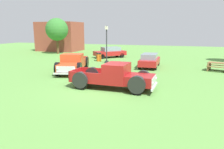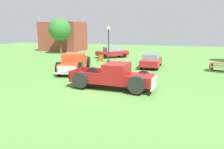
{
  "view_description": "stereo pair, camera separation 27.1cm",
  "coord_description": "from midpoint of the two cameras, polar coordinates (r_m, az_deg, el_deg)",
  "views": [
    {
      "loc": [
        4.83,
        -11.87,
        3.66
      ],
      "look_at": [
        0.8,
        0.82,
        0.9
      ],
      "focal_mm": 34.84,
      "sensor_mm": 36.0,
      "label": 1
    },
    {
      "loc": [
        5.09,
        -11.78,
        3.66
      ],
      "look_at": [
        0.8,
        0.82,
        0.9
      ],
      "focal_mm": 34.84,
      "sensor_mm": 36.0,
      "label": 2
    }
  ],
  "objects": [
    {
      "name": "pickup_truck_behind_left",
      "position": [
        19.05,
        -10.79,
        2.78
      ],
      "size": [
        3.21,
        5.59,
        1.62
      ],
      "color": "#D14723",
      "rests_on": "ground_plane"
    },
    {
      "name": "picnic_table",
      "position": [
        21.52,
        25.91,
        2.07
      ],
      "size": [
        2.15,
        1.94,
        0.78
      ],
      "color": "olive",
      "rests_on": "ground_plane"
    },
    {
      "name": "ground_plane",
      "position": [
        13.33,
        -4.93,
        -4.26
      ],
      "size": [
        80.0,
        80.0,
        0.0
      ],
      "primitive_type": "plane",
      "color": "#5B9342"
    },
    {
      "name": "lamp_post_near",
      "position": [
        24.11,
        -1.75,
        8.12
      ],
      "size": [
        0.36,
        0.36,
        4.1
      ],
      "color": "#2D2D33",
      "rests_on": "ground_plane"
    },
    {
      "name": "brick_pavilion",
      "position": [
        39.83,
        -13.69,
        9.66
      ],
      "size": [
        7.01,
        5.04,
        4.93
      ],
      "color": "brown",
      "rests_on": "ground_plane"
    },
    {
      "name": "trash_can",
      "position": [
        25.71,
        -3.77,
        4.58
      ],
      "size": [
        0.59,
        0.59,
        0.95
      ],
      "color": "orange",
      "rests_on": "ground_plane"
    },
    {
      "name": "oak_tree_west",
      "position": [
        34.55,
        -14.49,
        11.35
      ],
      "size": [
        3.39,
        3.39,
        5.37
      ],
      "color": "brown",
      "rests_on": "ground_plane"
    },
    {
      "name": "pickup_truck_foreground",
      "position": [
        13.49,
        0.96,
        -0.64
      ],
      "size": [
        5.37,
        2.23,
        1.62
      ],
      "color": "maroon",
      "rests_on": "ground_plane"
    },
    {
      "name": "sedan_distant_a",
      "position": [
        28.97,
        -0.76,
        5.91
      ],
      "size": [
        4.2,
        4.12,
        1.39
      ],
      "color": "#B21E1E",
      "rests_on": "ground_plane"
    },
    {
      "name": "sedan_distant_b",
      "position": [
        21.68,
        9.49,
        3.75
      ],
      "size": [
        1.71,
        4.09,
        1.36
      ],
      "color": "#B21E1E",
      "rests_on": "ground_plane"
    }
  ]
}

